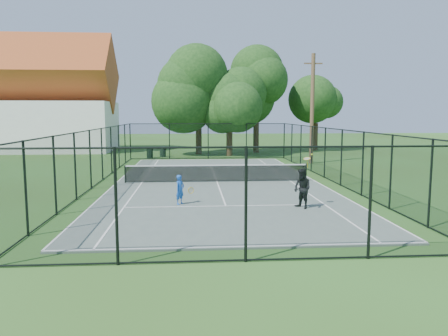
{
  "coord_description": "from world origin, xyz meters",
  "views": [
    {
      "loc": [
        -1.35,
        -23.81,
        3.8
      ],
      "look_at": [
        0.17,
        -3.0,
        1.2
      ],
      "focal_mm": 35.0,
      "sensor_mm": 36.0,
      "label": 1
    }
  ],
  "objects": [
    {
      "name": "trash_bin_right",
      "position": [
        -3.95,
        14.95,
        0.47
      ],
      "size": [
        0.58,
        0.58,
        0.93
      ],
      "color": "black",
      "rests_on": "ground"
    },
    {
      "name": "building",
      "position": [
        -17.0,
        22.0,
        4.93
      ],
      "size": [
        15.3,
        8.15,
        11.87
      ],
      "color": "silver",
      "rests_on": "ground"
    },
    {
      "name": "fence",
      "position": [
        0.0,
        0.0,
        1.5
      ],
      "size": [
        13.1,
        26.1,
        3.0
      ],
      "color": "black",
      "rests_on": "ground"
    },
    {
      "name": "tree_near_mid",
      "position": [
        2.02,
        15.55,
        4.49
      ],
      "size": [
        5.57,
        5.57,
        7.29
      ],
      "color": "#332114",
      "rests_on": "ground"
    },
    {
      "name": "ground",
      "position": [
        0.0,
        0.0,
        0.0
      ],
      "size": [
        120.0,
        120.0,
        0.0
      ],
      "primitive_type": "plane",
      "color": "#314D1A"
    },
    {
      "name": "trash_bin_left",
      "position": [
        -5.01,
        14.06,
        0.49
      ],
      "size": [
        0.58,
        0.58,
        0.97
      ],
      "color": "black",
      "rests_on": "ground"
    },
    {
      "name": "tree_near_left",
      "position": [
        -0.73,
        17.54,
        5.69
      ],
      "size": [
        7.09,
        7.09,
        9.24
      ],
      "color": "#332114",
      "rests_on": "ground"
    },
    {
      "name": "tennis_court",
      "position": [
        0.0,
        0.0,
        0.03
      ],
      "size": [
        11.0,
        24.0,
        0.06
      ],
      "primitive_type": "cube",
      "color": "#55645D",
      "rests_on": "ground"
    },
    {
      "name": "tree_far_right",
      "position": [
        11.4,
        20.71,
        4.06
      ],
      "size": [
        4.96,
        4.96,
        6.55
      ],
      "color": "#332114",
      "rests_on": "ground"
    },
    {
      "name": "tennis_net",
      "position": [
        0.0,
        0.0,
        0.58
      ],
      "size": [
        10.08,
        0.08,
        0.95
      ],
      "color": "black",
      "rests_on": "tennis_court"
    },
    {
      "name": "tree_near_right",
      "position": [
        4.92,
        18.71,
        5.96
      ],
      "size": [
        6.79,
        6.79,
        9.37
      ],
      "color": "#332114",
      "rests_on": "ground"
    },
    {
      "name": "player_black",
      "position": [
        3.0,
        -7.03,
        0.86
      ],
      "size": [
        1.0,
        1.13,
        2.13
      ],
      "color": "black",
      "rests_on": "tennis_court"
    },
    {
      "name": "utility_pole",
      "position": [
        7.76,
        9.0,
        4.21
      ],
      "size": [
        1.4,
        0.3,
        8.29
      ],
      "color": "#4C3823",
      "rests_on": "ground"
    },
    {
      "name": "player_blue",
      "position": [
        -1.87,
        -5.89,
        0.67
      ],
      "size": [
        0.84,
        0.53,
        1.23
      ],
      "color": "blue",
      "rests_on": "tennis_court"
    }
  ]
}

